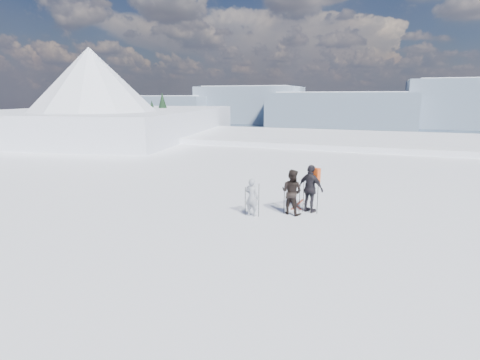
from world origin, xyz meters
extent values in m
plane|color=white|center=(0.00, 60.00, -17.50)|extent=(220.00, 208.01, 71.62)
cube|color=white|center=(0.00, 30.00, -6.50)|extent=(180.00, 16.00, 14.00)
plane|color=#20334B|center=(0.00, 290.00, -30.00)|extent=(820.00, 820.00, 0.00)
cube|color=slate|center=(-280.00, 440.00, -13.00)|extent=(150.00, 80.00, 34.00)
cube|color=white|center=(-280.00, 440.00, 1.00)|extent=(127.50, 70.00, 8.00)
cube|color=slate|center=(-160.00, 470.00, -7.00)|extent=(130.00, 80.00, 46.00)
cube|color=white|center=(-160.00, 470.00, 13.00)|extent=(110.50, 70.00, 8.00)
cube|color=slate|center=(-40.00, 440.00, -11.00)|extent=(160.00, 80.00, 38.00)
cube|color=white|center=(-40.00, 440.00, 5.00)|extent=(136.00, 70.00, 8.00)
cube|color=slate|center=(100.00, 470.00, -4.00)|extent=(140.00, 80.00, 52.00)
cube|color=white|center=(100.00, 470.00, 19.00)|extent=(119.00, 70.00, 8.00)
cube|color=white|center=(-28.00, 28.00, -5.00)|extent=(29.19, 35.68, 16.00)
cone|color=white|center=(-25.00, 22.00, 5.00)|extent=(18.00, 18.00, 9.00)
cone|color=white|center=(-33.00, 32.00, 1.00)|extent=(16.00, 16.00, 8.00)
cube|color=#2D2B28|center=(-22.00, 36.00, -9.00)|extent=(21.55, 17.87, 14.25)
cone|color=black|center=(-27.00, 36.00, -2.00)|extent=(6.72, 6.72, 12.00)
cone|color=black|center=(-19.00, 35.00, -3.00)|extent=(5.60, 5.60, 10.00)
cone|color=black|center=(-18.00, 32.00, -3.00)|extent=(5.60, 5.60, 10.00)
cone|color=black|center=(-24.00, 34.00, -1.50)|extent=(7.28, 7.28, 13.00)
cone|color=black|center=(-22.00, 28.00, -3.50)|extent=(5.04, 5.04, 9.00)
cone|color=black|center=(-25.00, 31.00, -2.50)|extent=(6.16, 6.16, 11.00)
imported|color=#8F939C|center=(-0.95, 3.07, 0.75)|extent=(0.60, 0.45, 1.50)
imported|color=black|center=(0.46, 3.85, 0.91)|extent=(1.04, 0.90, 1.81)
imported|color=black|center=(1.11, 4.35, 0.97)|extent=(1.24, 0.90, 1.95)
cube|color=#CA4213|center=(1.22, 4.58, 2.24)|extent=(0.47, 0.38, 0.58)
cylinder|color=black|center=(-1.20, 3.03, 0.57)|extent=(0.02, 0.02, 1.14)
cylinder|color=black|center=(-0.65, 3.04, 0.67)|extent=(0.02, 0.02, 1.34)
cylinder|color=black|center=(0.19, 3.75, 0.58)|extent=(0.02, 0.02, 1.15)
cylinder|color=black|center=(0.79, 3.76, 0.57)|extent=(0.02, 0.02, 1.15)
cylinder|color=black|center=(0.85, 4.27, 0.66)|extent=(0.02, 0.02, 1.32)
cylinder|color=black|center=(1.43, 4.24, 0.60)|extent=(0.02, 0.02, 1.20)
cube|color=black|center=(0.29, 5.22, 0.01)|extent=(0.97, 1.49, 0.03)
cube|color=black|center=(0.43, 5.22, 0.01)|extent=(0.24, 1.70, 0.03)
camera|label=1|loc=(3.52, -10.28, 4.62)|focal=28.00mm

